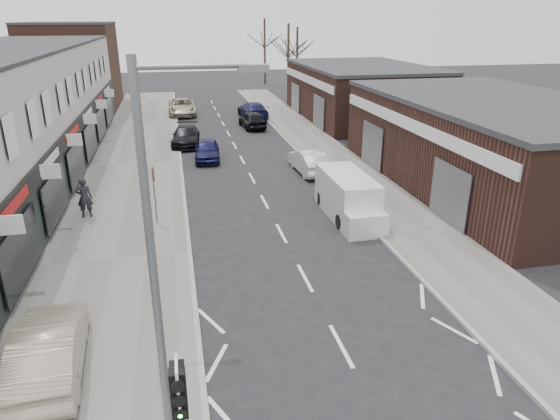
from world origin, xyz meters
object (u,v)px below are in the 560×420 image
parked_car_right_b (252,120)px  parked_car_right_a (309,161)px  traffic_light (180,401)px  white_van (348,197)px  warning_sign (154,178)px  sedan_on_pavement (49,349)px  parked_car_right_c (253,110)px  street_lamp (162,257)px  parked_car_left_a (207,150)px  parked_car_left_c (182,107)px  pedestrian (84,198)px  parked_car_left_b (186,136)px

parked_car_right_b → parked_car_right_a: bearing=90.6°
traffic_light → white_van: 15.47m
warning_sign → sedan_on_pavement: 10.08m
parked_car_right_c → street_lamp: bearing=73.7°
parked_car_left_a → parked_car_right_a: 6.98m
traffic_light → parked_car_right_b: bearing=78.9°
traffic_light → parked_car_left_c: bearing=88.5°
traffic_light → parked_car_right_c: (7.36, 38.10, -1.69)m
pedestrian → parked_car_right_b: bearing=-121.4°
parked_car_left_a → street_lamp: bearing=-91.4°
traffic_light → parked_car_right_c: size_ratio=0.62×
white_van → parked_car_right_c: bearing=90.5°
parked_car_left_b → traffic_light: bearing=-86.5°
street_lamp → parked_car_right_c: street_lamp is taller
traffic_light → pedestrian: size_ratio=1.67×
warning_sign → parked_car_left_a: (2.96, 10.46, -1.54)m
warning_sign → parked_car_left_b: size_ratio=0.59×
white_van → parked_car_right_c: (-0.44, 24.82, -0.21)m
parked_car_left_c → parked_car_right_a: parked_car_left_c is taller
street_lamp → sedan_on_pavement: street_lamp is taller
pedestrian → parked_car_right_a: (11.85, 5.02, -0.36)m
warning_sign → parked_car_right_c: warning_sign is taller
warning_sign → sedan_on_pavement: size_ratio=0.62×
warning_sign → white_van: size_ratio=0.53×
warning_sign → parked_car_right_b: warning_sign is taller
white_van → parked_car_right_c: size_ratio=1.01×
white_van → parked_car_right_b: (-1.20, 20.41, -0.23)m
warning_sign → parked_car_right_c: bearing=71.4°
sedan_on_pavement → traffic_light: bearing=122.4°
parked_car_right_a → parked_car_right_c: size_ratio=0.84×
warning_sign → pedestrian: 3.67m
parked_car_left_c → parked_car_right_b: size_ratio=1.31×
white_van → parked_car_left_b: (-6.80, 15.55, -0.26)m
parked_car_left_a → parked_car_right_c: parked_car_right_c is taller
parked_car_left_a → parked_car_left_c: bearing=98.1°
sedan_on_pavement → pedestrian: (-0.70, 11.09, 0.21)m
street_lamp → parked_car_right_a: size_ratio=1.90×
parked_car_right_a → pedestrian: bearing=19.5°
parked_car_right_c → sedan_on_pavement: bearing=67.7°
parked_car_left_b → parked_car_right_b: (5.60, 4.86, 0.03)m
parked_car_left_b → parked_car_right_c: 11.24m
warning_sign → pedestrian: (-3.19, 1.41, -1.15)m
sedan_on_pavement → parked_car_left_a: 20.86m
traffic_light → parked_car_right_c: bearing=79.1°
parked_car_right_a → parked_car_left_a: bearing=-38.7°
parked_car_right_c → traffic_light: bearing=74.2°
pedestrian → parked_car_right_a: size_ratio=0.44×
pedestrian → parked_car_right_c: size_ratio=0.37×
pedestrian → parked_car_left_a: bearing=-125.6°
pedestrian → parked_car_left_c: (5.04, 25.52, -0.30)m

